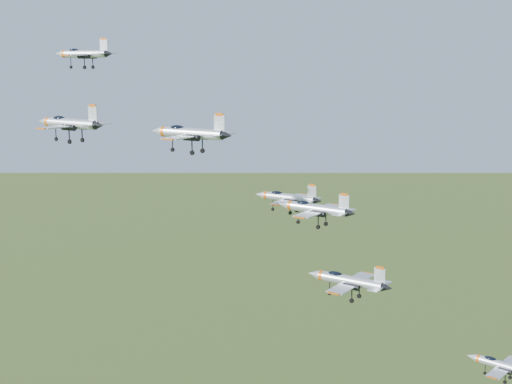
% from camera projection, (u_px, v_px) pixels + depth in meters
% --- Properties ---
extents(jet_lead, '(12.01, 9.93, 3.21)m').
position_uv_depth(jet_lead, '(83.00, 54.00, 118.16)').
color(jet_lead, '#B7BCC5').
extents(jet_left_high, '(13.67, 11.43, 3.66)m').
position_uv_depth(jet_left_high, '(189.00, 133.00, 97.91)').
color(jet_left_high, '#B7BCC5').
extents(jet_right_high, '(11.31, 9.51, 3.04)m').
position_uv_depth(jet_right_high, '(69.00, 123.00, 86.13)').
color(jet_right_high, '#B7BCC5').
extents(jet_left_low, '(10.76, 8.98, 2.88)m').
position_uv_depth(jet_left_low, '(287.00, 197.00, 101.94)').
color(jet_left_low, '#B7BCC5').
extents(jet_right_low, '(10.83, 9.12, 2.91)m').
position_uv_depth(jet_right_low, '(315.00, 208.00, 87.05)').
color(jet_right_low, '#B7BCC5').
extents(jet_trail, '(13.04, 10.98, 3.50)m').
position_uv_depth(jet_trail, '(348.00, 280.00, 99.37)').
color(jet_trail, '#B7BCC5').
extents(jet_extra, '(10.20, 8.71, 2.79)m').
position_uv_depth(jet_extra, '(501.00, 365.00, 98.86)').
color(jet_extra, '#B7BCC5').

